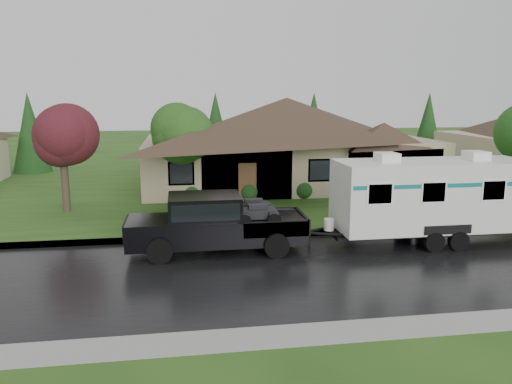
% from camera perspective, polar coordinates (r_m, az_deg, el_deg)
% --- Properties ---
extents(ground, '(140.00, 140.00, 0.00)m').
position_cam_1_polar(ground, '(19.42, 6.30, -6.73)').
color(ground, '#254917').
rests_on(ground, ground).
extents(road, '(140.00, 8.00, 0.01)m').
position_cam_1_polar(road, '(17.60, 8.00, -8.65)').
color(road, black).
rests_on(road, ground).
extents(curb, '(140.00, 0.50, 0.15)m').
position_cam_1_polar(curb, '(21.49, 4.76, -4.75)').
color(curb, gray).
rests_on(curb, ground).
extents(lawn, '(140.00, 26.00, 0.15)m').
position_cam_1_polar(lawn, '(33.72, -0.27, 1.06)').
color(lawn, '#254917').
rests_on(lawn, ground).
extents(house_main, '(19.44, 10.80, 6.90)m').
position_cam_1_polar(house_main, '(32.57, 4.05, 6.91)').
color(house_main, tan).
rests_on(house_main, lawn).
extents(tree_left_green, '(3.24, 3.24, 5.37)m').
position_cam_1_polar(tree_left_green, '(27.20, -8.51, 6.61)').
color(tree_left_green, '#382B1E').
rests_on(tree_left_green, lawn).
extents(tree_red, '(3.14, 3.14, 5.20)m').
position_cam_1_polar(tree_red, '(26.42, -21.29, 5.61)').
color(tree_red, '#382B1E').
rests_on(tree_red, lawn).
extents(shrub_row, '(13.60, 1.00, 1.00)m').
position_cam_1_polar(shrub_row, '(28.50, 5.40, 0.34)').
color(shrub_row, '#143814').
rests_on(shrub_row, lawn).
extents(pickup_truck, '(6.67, 2.53, 2.22)m').
position_cam_1_polar(pickup_truck, '(18.99, -4.91, -3.37)').
color(pickup_truck, black).
rests_on(pickup_truck, ground).
extents(travel_trailer, '(8.22, 2.89, 3.69)m').
position_cam_1_polar(travel_trailer, '(21.28, 19.49, -0.29)').
color(travel_trailer, silver).
rests_on(travel_trailer, ground).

